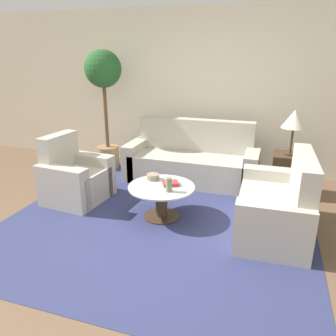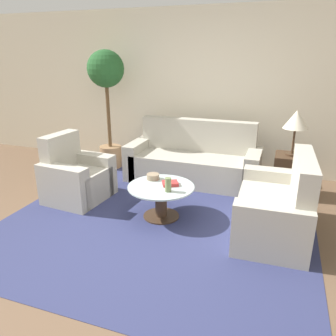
{
  "view_description": "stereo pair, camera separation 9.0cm",
  "coord_description": "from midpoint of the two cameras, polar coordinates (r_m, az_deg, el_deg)",
  "views": [
    {
      "loc": [
        1.23,
        -2.75,
        1.89
      ],
      "look_at": [
        0.04,
        0.89,
        0.55
      ],
      "focal_mm": 35.0,
      "sensor_mm": 36.0,
      "label": 1
    },
    {
      "loc": [
        1.31,
        -2.72,
        1.89
      ],
      "look_at": [
        0.04,
        0.89,
        0.55
      ],
      "focal_mm": 35.0,
      "sensor_mm": 36.0,
      "label": 2
    }
  ],
  "objects": [
    {
      "name": "coffee_table",
      "position": [
        3.94,
        -1.79,
        -5.08
      ],
      "size": [
        0.8,
        0.8,
        0.41
      ],
      "color": "#422D1E",
      "rests_on": "ground_plane"
    },
    {
      "name": "table_lamp",
      "position": [
        4.69,
        20.61,
        7.79
      ],
      "size": [
        0.32,
        0.32,
        0.61
      ],
      "color": "#422D1E",
      "rests_on": "side_table"
    },
    {
      "name": "vase",
      "position": [
        3.71,
        -0.53,
        -2.94
      ],
      "size": [
        0.07,
        0.07,
        0.16
      ],
      "color": "#6B7A4C",
      "rests_on": "coffee_table"
    },
    {
      "name": "potted_plant",
      "position": [
        5.58,
        -11.53,
        13.55
      ],
      "size": [
        0.59,
        0.59,
        1.96
      ],
      "color": "#93704C",
      "rests_on": "ground_plane"
    },
    {
      "name": "book_stack",
      "position": [
        3.91,
        -0.2,
        -2.69
      ],
      "size": [
        0.23,
        0.21,
        0.04
      ],
      "rotation": [
        0.0,
        0.0,
        0.49
      ],
      "color": "#BC3333",
      "rests_on": "coffee_table"
    },
    {
      "name": "loveseat",
      "position": [
        3.79,
        18.16,
        -6.69
      ],
      "size": [
        0.76,
        1.28,
        0.91
      ],
      "rotation": [
        0.0,
        0.0,
        -1.54
      ],
      "color": "#B2AD9E",
      "rests_on": "ground_plane"
    },
    {
      "name": "side_table",
      "position": [
        4.89,
        19.56,
        -0.98
      ],
      "size": [
        0.43,
        0.43,
        0.58
      ],
      "color": "#422D1E",
      "rests_on": "ground_plane"
    },
    {
      "name": "ground_plane",
      "position": [
        3.56,
        -5.9,
        -12.91
      ],
      "size": [
        14.0,
        14.0,
        0.0
      ],
      "primitive_type": "plane",
      "color": "brown"
    },
    {
      "name": "armchair",
      "position": [
        4.61,
        -16.57,
        -1.86
      ],
      "size": [
        0.77,
        0.86,
        0.89
      ],
      "rotation": [
        0.0,
        0.0,
        1.48
      ],
      "color": "#B2AD9E",
      "rests_on": "ground_plane"
    },
    {
      "name": "bowl",
      "position": [
        4.08,
        -3.26,
        -1.53
      ],
      "size": [
        0.16,
        0.16,
        0.07
      ],
      "color": "gray",
      "rests_on": "coffee_table"
    },
    {
      "name": "wall_back",
      "position": [
        5.59,
        5.01,
        13.17
      ],
      "size": [
        10.0,
        0.06,
        2.6
      ],
      "color": "beige",
      "rests_on": "ground_plane"
    },
    {
      "name": "rug",
      "position": [
        4.06,
        -1.75,
        -8.42
      ],
      "size": [
        3.55,
        3.52,
        0.01
      ],
      "color": "navy",
      "rests_on": "ground_plane"
    },
    {
      "name": "sofa_main",
      "position": [
        5.12,
        3.73,
        1.11
      ],
      "size": [
        2.02,
        0.77,
        0.93
      ],
      "color": "#B2AD9E",
      "rests_on": "ground_plane"
    }
  ]
}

